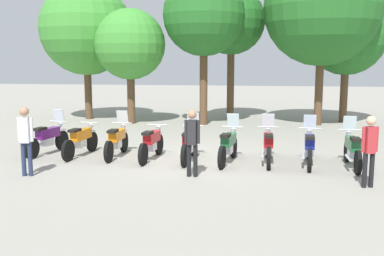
{
  "coord_description": "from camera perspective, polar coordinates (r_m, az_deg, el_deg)",
  "views": [
    {
      "loc": [
        1.91,
        -12.87,
        2.94
      ],
      "look_at": [
        0.0,
        0.5,
        0.9
      ],
      "focal_mm": 41.97,
      "sensor_mm": 36.0,
      "label": 1
    }
  ],
  "objects": [
    {
      "name": "motorcycle_2",
      "position": [
        13.97,
        -9.51,
        -1.52
      ],
      "size": [
        0.62,
        2.19,
        1.37
      ],
      "rotation": [
        0.0,
        0.0,
        1.57
      ],
      "color": "black",
      "rests_on": "ground_plane"
    },
    {
      "name": "tree_2",
      "position": [
        20.67,
        1.51,
        14.1
      ],
      "size": [
        3.68,
        3.68,
        6.79
      ],
      "color": "brown",
      "rests_on": "ground_plane"
    },
    {
      "name": "person_0",
      "position": [
        11.32,
        0.02,
        -1.25
      ],
      "size": [
        0.4,
        0.23,
        1.71
      ],
      "rotation": [
        0.0,
        0.0,
        4.67
      ],
      "color": "black",
      "rests_on": "ground_plane"
    },
    {
      "name": "motorcycle_3",
      "position": [
        13.44,
        -5.15,
        -1.89
      ],
      "size": [
        0.62,
        2.19,
        0.99
      ],
      "rotation": [
        0.0,
        0.0,
        1.49
      ],
      "color": "black",
      "rests_on": "ground_plane"
    },
    {
      "name": "tree_0",
      "position": [
        23.24,
        -13.31,
        12.1
      ],
      "size": [
        4.53,
        4.53,
        6.73
      ],
      "color": "brown",
      "rests_on": "ground_plane"
    },
    {
      "name": "person_2",
      "position": [
        11.13,
        21.64,
        -2.14
      ],
      "size": [
        0.41,
        0.27,
        1.69
      ],
      "rotation": [
        0.0,
        0.0,
        1.85
      ],
      "color": "black",
      "rests_on": "ground_plane"
    },
    {
      "name": "motorcycle_1",
      "position": [
        14.31,
        -13.94,
        -1.47
      ],
      "size": [
        0.63,
        2.19,
        0.99
      ],
      "rotation": [
        0.0,
        0.0,
        1.47
      ],
      "color": "black",
      "rests_on": "ground_plane"
    },
    {
      "name": "tree_5",
      "position": [
        22.7,
        19.06,
        10.97
      ],
      "size": [
        3.69,
        3.69,
        5.93
      ],
      "color": "brown",
      "rests_on": "ground_plane"
    },
    {
      "name": "tree_4",
      "position": [
        21.36,
        16.23,
        14.48
      ],
      "size": [
        5.19,
        5.19,
        7.86
      ],
      "color": "brown",
      "rests_on": "ground_plane"
    },
    {
      "name": "tree_3",
      "position": [
        22.82,
        5.02,
        13.33
      ],
      "size": [
        3.33,
        3.33,
        6.54
      ],
      "color": "brown",
      "rests_on": "ground_plane"
    },
    {
      "name": "motorcycle_0",
      "position": [
        14.88,
        -17.83,
        -1.2
      ],
      "size": [
        0.72,
        2.17,
        1.37
      ],
      "rotation": [
        0.0,
        0.0,
        1.39
      ],
      "color": "black",
      "rests_on": "ground_plane"
    },
    {
      "name": "person_1",
      "position": [
        12.13,
        -20.4,
        -0.88
      ],
      "size": [
        0.41,
        0.26,
        1.79
      ],
      "rotation": [
        0.0,
        0.0,
        4.81
      ],
      "color": "#232D4C",
      "rests_on": "ground_plane"
    },
    {
      "name": "motorcycle_6",
      "position": [
        13.12,
        9.64,
        -2.17
      ],
      "size": [
        0.62,
        2.19,
        1.37
      ],
      "rotation": [
        0.0,
        0.0,
        1.57
      ],
      "color": "black",
      "rests_on": "ground_plane"
    },
    {
      "name": "ground_plane",
      "position": [
        13.34,
        -0.3,
        -4.14
      ],
      "size": [
        80.0,
        80.0,
        0.0
      ],
      "primitive_type": "plane",
      "color": "gray"
    },
    {
      "name": "motorcycle_5",
      "position": [
        13.02,
        4.64,
        -2.16
      ],
      "size": [
        0.69,
        2.18,
        1.37
      ],
      "rotation": [
        0.0,
        0.0,
        1.42
      ],
      "color": "black",
      "rests_on": "ground_plane"
    },
    {
      "name": "motorcycle_7",
      "position": [
        13.11,
        14.68,
        -2.35
      ],
      "size": [
        0.62,
        2.19,
        1.37
      ],
      "rotation": [
        0.0,
        0.0,
        1.48
      ],
      "color": "black",
      "rests_on": "ground_plane"
    },
    {
      "name": "motorcycle_8",
      "position": [
        13.16,
        19.7,
        -2.53
      ],
      "size": [
        0.62,
        2.19,
        1.37
      ],
      "rotation": [
        0.0,
        0.0,
        1.55
      ],
      "color": "black",
      "rests_on": "ground_plane"
    },
    {
      "name": "motorcycle_4",
      "position": [
        13.22,
        -0.32,
        -1.97
      ],
      "size": [
        0.62,
        2.19,
        1.37
      ],
      "rotation": [
        0.0,
        0.0,
        1.54
      ],
      "color": "black",
      "rests_on": "ground_plane"
    },
    {
      "name": "tree_1",
      "position": [
        21.14,
        -7.87,
        10.45
      ],
      "size": [
        3.25,
        3.25,
        5.3
      ],
      "color": "brown",
      "rests_on": "ground_plane"
    }
  ]
}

